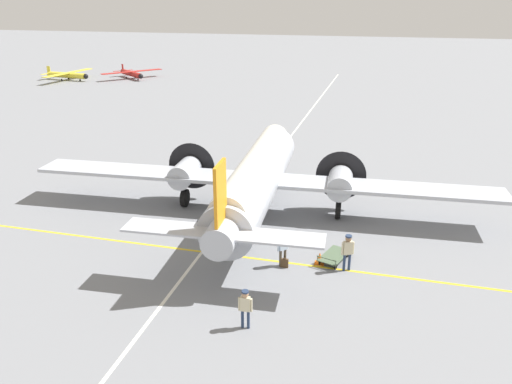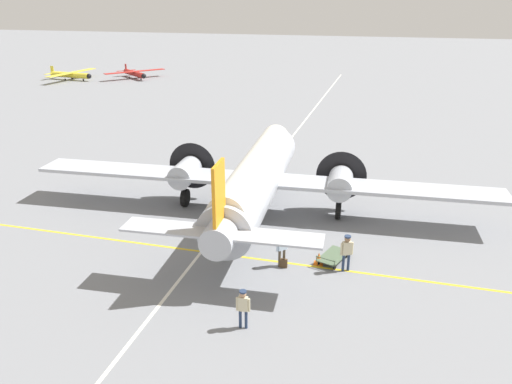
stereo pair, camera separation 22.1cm
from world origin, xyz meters
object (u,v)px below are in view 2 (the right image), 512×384
at_px(light_aircraft_distant, 135,73).
at_px(light_aircraft_taxiing, 71,75).
at_px(crew_foreground, 243,305).
at_px(suitcase_near_door, 284,263).
at_px(passenger_boarding, 347,249).
at_px(traffic_cone, 319,258).
at_px(airliner_main, 258,175).
at_px(baggage_cart, 333,256).
at_px(ramp_agent, 282,245).

relative_size(light_aircraft_distant, light_aircraft_taxiing, 0.81).
distance_m(crew_foreground, suitcase_near_door, 5.07).
bearing_deg(passenger_boarding, light_aircraft_taxiing, 110.32).
relative_size(suitcase_near_door, light_aircraft_taxiing, 0.05).
distance_m(light_aircraft_distant, traffic_cone, 63.21).
height_order(passenger_boarding, light_aircraft_taxiing, light_aircraft_taxiing).
height_order(light_aircraft_distant, light_aircraft_taxiing, light_aircraft_taxiing).
bearing_deg(traffic_cone, passenger_boarding, 165.87).
relative_size(airliner_main, light_aircraft_taxiing, 2.64).
xyz_separation_m(light_aircraft_distant, traffic_cone, (-37.01, 51.24, -0.53)).
relative_size(airliner_main, light_aircraft_distant, 3.24).
xyz_separation_m(airliner_main, passenger_boarding, (-5.64, 5.01, -1.38)).
bearing_deg(airliner_main, light_aircraft_taxiing, 40.71).
xyz_separation_m(suitcase_near_door, baggage_cart, (-2.22, -1.22, 0.05)).
relative_size(airliner_main, baggage_cart, 13.03).
distance_m(passenger_boarding, traffic_cone, 1.61).
bearing_deg(crew_foreground, ramp_agent, 81.64).
height_order(ramp_agent, baggage_cart, ramp_agent).
xyz_separation_m(passenger_boarding, traffic_cone, (1.31, -0.33, -0.86)).
height_order(ramp_agent, light_aircraft_distant, light_aircraft_distant).
bearing_deg(light_aircraft_distant, passenger_boarding, -15.41).
bearing_deg(light_aircraft_distant, light_aircraft_taxiing, -117.26).
bearing_deg(airliner_main, suitcase_near_door, -156.82).
bearing_deg(baggage_cart, airliner_main, 67.82).
relative_size(airliner_main, crew_foreground, 16.46).
relative_size(ramp_agent, light_aircraft_distant, 0.21).
xyz_separation_m(ramp_agent, baggage_cart, (-2.33, -1.10, -0.84)).
distance_m(ramp_agent, light_aircraft_distant, 62.79).
relative_size(passenger_boarding, baggage_cart, 0.87).
distance_m(passenger_boarding, ramp_agent, 3.01).
distance_m(ramp_agent, suitcase_near_door, 0.90).
bearing_deg(passenger_boarding, traffic_cone, 141.43).
bearing_deg(light_aircraft_distant, ramp_agent, -17.79).
bearing_deg(passenger_boarding, suitcase_near_door, 164.58).
xyz_separation_m(airliner_main, traffic_cone, (-4.33, 4.68, -2.25)).
bearing_deg(ramp_agent, suitcase_near_door, -90.05).
xyz_separation_m(light_aircraft_distant, light_aircraft_taxiing, (8.80, 4.06, 0.02)).
xyz_separation_m(airliner_main, crew_foreground, (-2.24, 10.44, -1.48)).
height_order(passenger_boarding, traffic_cone, passenger_boarding).
distance_m(crew_foreground, light_aircraft_taxiing, 68.67).
xyz_separation_m(crew_foreground, passenger_boarding, (-3.40, -5.43, 0.10)).
xyz_separation_m(airliner_main, light_aircraft_taxiing, (41.49, -42.50, -1.70)).
xyz_separation_m(suitcase_near_door, traffic_cone, (-1.57, -0.79, 0.06)).
height_order(suitcase_near_door, light_aircraft_distant, light_aircraft_distant).
bearing_deg(ramp_agent, airliner_main, 72.01).
bearing_deg(traffic_cone, baggage_cart, -146.48).
bearing_deg(crew_foreground, light_aircraft_distant, 117.63).
bearing_deg(suitcase_near_door, ramp_agent, -45.75).
height_order(airliner_main, suitcase_near_door, airliner_main).
height_order(airliner_main, light_aircraft_distant, airliner_main).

